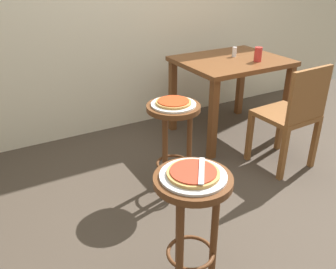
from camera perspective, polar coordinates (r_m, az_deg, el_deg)
ground_plane at (r=2.63m, az=11.09°, el=-10.49°), size 6.00×6.00×0.00m
stool_foreground at (r=1.73m, az=3.79°, el=-11.71°), size 0.36×0.36×0.67m
serving_plate_foreground at (r=1.62m, az=3.99°, el=-6.52°), size 0.30×0.30×0.01m
pizza_foreground at (r=1.61m, az=4.00°, el=-6.04°), size 0.24×0.24×0.02m
stool_middle at (r=2.47m, az=0.84°, el=0.76°), size 0.36×0.36×0.67m
serving_plate_middle at (r=2.39m, az=0.87°, el=4.78°), size 0.30×0.30×0.01m
pizza_middle at (r=2.39m, az=0.87°, el=5.13°), size 0.24×0.24×0.02m
dining_table at (r=3.37m, az=9.84°, el=9.76°), size 0.93×0.75×0.73m
cup_near_edge at (r=3.29m, az=13.99°, el=12.14°), size 0.07×0.07×0.12m
condiment_shaker at (r=3.42m, az=10.41°, el=12.68°), size 0.04×0.04×0.09m
wooden_chair at (r=2.94m, az=19.03°, el=3.12°), size 0.42×0.42×0.85m
pizza_server_knife at (r=1.60m, az=5.31°, el=-5.66°), size 0.15×0.19×0.01m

